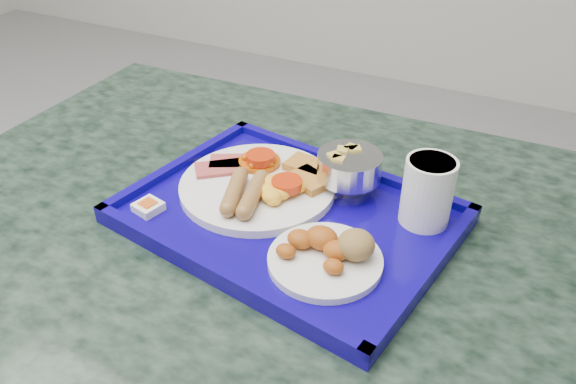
# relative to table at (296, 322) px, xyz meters

# --- Properties ---
(table) EXTENTS (1.34, 0.91, 0.83)m
(table) POSITION_rel_table_xyz_m (0.00, 0.00, 0.00)
(table) COLOR gray
(table) RESTS_ON floor
(tray) EXTENTS (0.54, 0.43, 0.03)m
(tray) POSITION_rel_table_xyz_m (-0.02, 0.01, 0.22)
(tray) COLOR #0D027B
(tray) RESTS_ON table
(main_plate) EXTENTS (0.26, 0.26, 0.04)m
(main_plate) POSITION_rel_table_xyz_m (-0.08, 0.04, 0.24)
(main_plate) COLOR white
(main_plate) RESTS_ON tray
(bread_plate) EXTENTS (0.16, 0.16, 0.05)m
(bread_plate) POSITION_rel_table_xyz_m (0.08, -0.07, 0.25)
(bread_plate) COLOR white
(bread_plate) RESTS_ON tray
(fruit_bowl) EXTENTS (0.10, 0.10, 0.07)m
(fruit_bowl) POSITION_rel_table_xyz_m (0.04, 0.11, 0.28)
(fruit_bowl) COLOR #BDBDC0
(fruit_bowl) RESTS_ON tray
(juice_cup) EXTENTS (0.08, 0.08, 0.11)m
(juice_cup) POSITION_rel_table_xyz_m (0.17, 0.08, 0.29)
(juice_cup) COLOR white
(juice_cup) RESTS_ON tray
(spoon) EXTENTS (0.10, 0.16, 0.01)m
(spoon) POSITION_rel_table_xyz_m (-0.18, 0.09, 0.23)
(spoon) COLOR #BDBDC0
(spoon) RESTS_ON tray
(knife) EXTENTS (0.08, 0.15, 0.00)m
(knife) POSITION_rel_table_xyz_m (-0.22, 0.04, 0.23)
(knife) COLOR #BDBDC0
(knife) RESTS_ON tray
(jam_packet) EXTENTS (0.05, 0.05, 0.02)m
(jam_packet) POSITION_rel_table_xyz_m (-0.22, -0.08, 0.24)
(jam_packet) COLOR white
(jam_packet) RESTS_ON tray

